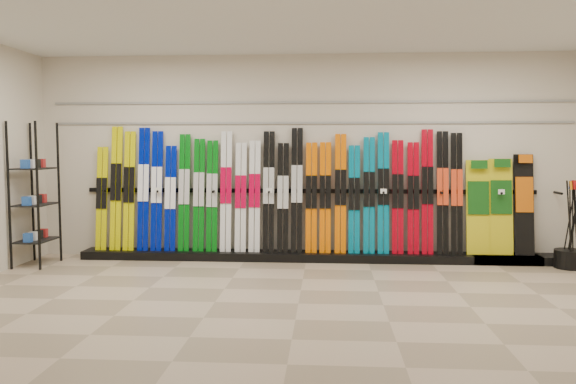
{
  "coord_description": "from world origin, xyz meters",
  "views": [
    {
      "loc": [
        0.29,
        -5.79,
        1.64
      ],
      "look_at": [
        -0.18,
        1.0,
        1.1
      ],
      "focal_mm": 35.0,
      "sensor_mm": 36.0,
      "label": 1
    }
  ],
  "objects": [
    {
      "name": "floor",
      "position": [
        0.0,
        0.0,
        0.0
      ],
      "size": [
        8.0,
        8.0,
        0.0
      ],
      "primitive_type": "plane",
      "color": "gray",
      "rests_on": "ground"
    },
    {
      "name": "back_wall",
      "position": [
        0.0,
        2.5,
        1.5
      ],
      "size": [
        8.0,
        0.0,
        8.0
      ],
      "primitive_type": "plane",
      "rotation": [
        1.57,
        0.0,
        0.0
      ],
      "color": "beige",
      "rests_on": "floor"
    },
    {
      "name": "ceiling",
      "position": [
        0.0,
        0.0,
        3.0
      ],
      "size": [
        8.0,
        8.0,
        0.0
      ],
      "primitive_type": "plane",
      "rotation": [
        3.14,
        0.0,
        0.0
      ],
      "color": "silver",
      "rests_on": "back_wall"
    },
    {
      "name": "ski_rack_base",
      "position": [
        0.22,
        2.28,
        0.06
      ],
      "size": [
        8.0,
        0.4,
        0.12
      ],
      "primitive_type": "cube",
      "color": "black",
      "rests_on": "floor"
    },
    {
      "name": "skis",
      "position": [
        -0.45,
        2.33,
        0.96
      ],
      "size": [
        5.37,
        0.24,
        1.83
      ],
      "color": "#D5D300",
      "rests_on": "ski_rack_base"
    },
    {
      "name": "snowboards",
      "position": [
        2.76,
        2.35,
        0.81
      ],
      "size": [
        0.94,
        0.22,
        1.43
      ],
      "color": "gold",
      "rests_on": "ski_rack_base"
    },
    {
      "name": "accessory_rack",
      "position": [
        -3.75,
        1.7,
        1.0
      ],
      "size": [
        0.4,
        0.6,
        1.99
      ],
      "primitive_type": "cube",
      "color": "black",
      "rests_on": "floor"
    },
    {
      "name": "pole_bin",
      "position": [
        3.6,
        2.0,
        0.12
      ],
      "size": [
        0.4,
        0.4,
        0.25
      ],
      "primitive_type": "cylinder",
      "color": "black",
      "rests_on": "floor"
    },
    {
      "name": "ski_poles",
      "position": [
        3.61,
        1.98,
        0.61
      ],
      "size": [
        0.23,
        0.28,
        1.18
      ],
      "color": "black",
      "rests_on": "pole_bin"
    },
    {
      "name": "slatwall_rail_0",
      "position": [
        0.0,
        2.48,
        2.0
      ],
      "size": [
        7.6,
        0.02,
        0.03
      ],
      "primitive_type": "cube",
      "color": "gray",
      "rests_on": "back_wall"
    },
    {
      "name": "slatwall_rail_1",
      "position": [
        0.0,
        2.48,
        2.3
      ],
      "size": [
        7.6,
        0.02,
        0.03
      ],
      "primitive_type": "cube",
      "color": "gray",
      "rests_on": "back_wall"
    }
  ]
}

